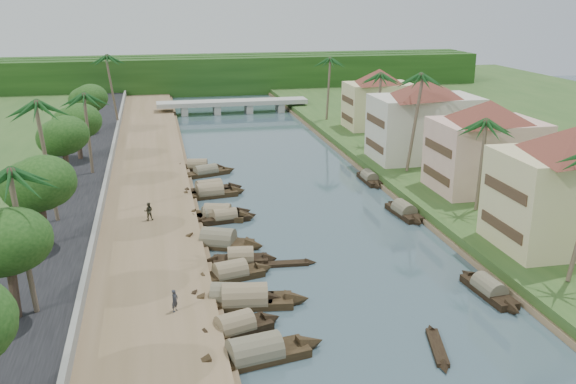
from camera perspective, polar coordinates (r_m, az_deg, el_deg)
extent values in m
plane|color=#394E56|center=(53.59, 4.83, -6.55)|extent=(220.00, 220.00, 0.00)
cube|color=brown|center=(70.16, -12.60, -0.73)|extent=(10.00, 180.00, 0.80)
cube|color=#2B4E1F|center=(77.66, 14.13, 1.07)|extent=(16.00, 180.00, 1.20)
cube|color=black|center=(70.77, -19.50, -0.91)|extent=(8.00, 180.00, 1.40)
cube|color=gray|center=(70.10, -16.07, -0.20)|extent=(0.40, 180.00, 1.10)
cube|color=#15360E|center=(143.68, -6.13, 10.16)|extent=(120.00, 4.00, 8.00)
cube|color=#15360E|center=(148.62, -6.34, 10.39)|extent=(120.00, 4.00, 8.00)
cube|color=#15360E|center=(153.56, -6.53, 10.60)|extent=(120.00, 4.00, 8.00)
cube|color=#A1A297|center=(121.33, -4.95, 7.93)|extent=(28.00, 4.00, 0.80)
cube|color=#A1A297|center=(120.78, -9.20, 7.20)|extent=(1.20, 3.50, 1.80)
cube|color=#A1A297|center=(121.19, -6.35, 7.35)|extent=(1.20, 3.50, 1.80)
cube|color=#A1A297|center=(121.91, -3.52, 7.49)|extent=(1.20, 3.50, 1.80)
cube|color=#A1A297|center=(122.91, -0.73, 7.60)|extent=(1.20, 3.50, 1.80)
cube|color=#CFC08A|center=(58.31, 23.75, -0.56)|extent=(12.00, 8.00, 8.00)
cube|color=#463120|center=(55.70, 18.41, -2.93)|extent=(0.10, 6.40, 0.90)
cube|color=#463120|center=(54.72, 18.72, 0.22)|extent=(0.10, 6.40, 0.90)
cube|color=beige|center=(71.89, 17.15, 3.12)|extent=(11.00, 8.00, 7.50)
pyramid|color=brown|center=(70.92, 17.49, 6.92)|extent=(14.11, 14.11, 2.20)
cube|color=#463120|center=(69.88, 13.02, 1.46)|extent=(0.10, 6.40, 0.90)
cube|color=#463120|center=(69.14, 13.18, 3.85)|extent=(0.10, 6.40, 0.90)
cube|color=beige|center=(83.62, 12.00, 5.60)|extent=(13.00, 8.00, 8.00)
pyramid|color=brown|center=(82.77, 12.22, 9.06)|extent=(15.59, 15.59, 2.20)
cube|color=#463120|center=(81.65, 7.69, 4.11)|extent=(0.10, 6.40, 0.90)
cube|color=#463120|center=(80.99, 7.78, 6.32)|extent=(0.10, 6.40, 0.90)
cube|color=#CFC08A|center=(102.33, 8.02, 7.62)|extent=(10.00, 7.00, 7.00)
pyramid|color=brown|center=(101.67, 8.13, 10.17)|extent=(12.62, 12.62, 2.20)
cube|color=#463120|center=(101.05, 5.27, 6.58)|extent=(0.10, 5.60, 0.90)
cube|color=#463120|center=(100.57, 5.31, 8.15)|extent=(0.10, 5.60, 0.90)
cube|color=black|center=(40.68, -2.95, -14.48)|extent=(7.07, 3.35, 0.70)
cone|color=black|center=(41.86, 2.05, -13.35)|extent=(2.27, 2.23, 2.12)
cone|color=black|center=(39.74, -8.26, -15.36)|extent=(2.27, 2.23, 2.12)
cylinder|color=#6C6551|center=(40.48, -2.95, -14.02)|extent=(5.51, 3.13, 2.20)
cube|color=black|center=(43.60, -4.72, -12.18)|extent=(5.30, 3.26, 0.70)
cone|color=black|center=(44.65, -1.45, -11.24)|extent=(1.89, 1.98, 1.76)
cone|color=black|center=(42.61, -8.17, -12.93)|extent=(1.89, 1.98, 1.76)
cylinder|color=#7F7251|center=(43.41, -4.73, -11.74)|extent=(4.21, 2.96, 1.85)
cube|color=black|center=(47.07, -3.85, -9.80)|extent=(7.10, 3.01, 0.70)
cone|color=black|center=(47.20, 0.86, -9.57)|extent=(2.21, 2.17, 2.15)
cone|color=black|center=(47.17, -8.57, -9.80)|extent=(2.21, 2.17, 2.15)
cylinder|color=#7F7251|center=(46.89, -3.86, -9.39)|extent=(5.50, 2.89, 2.23)
cube|color=black|center=(47.43, -5.06, -9.61)|extent=(6.37, 3.39, 0.70)
cone|color=black|center=(47.09, -0.93, -9.64)|extent=(2.13, 2.13, 1.94)
cone|color=black|center=(47.93, -9.13, -9.36)|extent=(2.13, 2.13, 1.94)
cylinder|color=#6C6551|center=(47.26, -5.08, -9.20)|extent=(5.00, 3.11, 2.02)
cube|color=black|center=(51.23, -5.13, -7.48)|extent=(5.56, 3.01, 0.70)
cone|color=black|center=(52.19, -2.10, -6.84)|extent=(1.88, 1.93, 1.78)
cone|color=black|center=(50.35, -8.29, -7.96)|extent=(1.88, 1.93, 1.78)
cylinder|color=#7F7251|center=(51.07, -5.15, -7.09)|extent=(4.37, 2.78, 1.86)
cube|color=black|center=(53.89, -4.23, -6.16)|extent=(4.66, 2.21, 0.70)
cone|color=black|center=(53.97, -1.57, -5.99)|extent=(1.49, 1.70, 1.70)
cone|color=black|center=(53.87, -6.91, -6.16)|extent=(1.49, 1.70, 1.70)
cylinder|color=#7F7251|center=(53.74, -4.24, -5.79)|extent=(3.61, 2.16, 1.81)
cube|color=black|center=(57.59, -6.20, -4.63)|extent=(6.44, 4.45, 0.70)
cone|color=black|center=(56.65, -2.94, -4.84)|extent=(2.42, 2.51, 2.15)
cone|color=black|center=(58.66, -9.34, -4.27)|extent=(2.42, 2.51, 2.15)
cylinder|color=#6C6551|center=(57.45, -6.21, -4.28)|extent=(5.16, 3.95, 2.26)
cube|color=black|center=(63.58, -5.63, -2.47)|extent=(4.99, 2.23, 0.70)
cone|color=black|center=(64.25, -3.32, -2.12)|extent=(1.57, 1.56, 1.52)
cone|color=black|center=(62.97, -7.98, -2.68)|extent=(1.57, 1.56, 1.52)
cylinder|color=#7F7251|center=(63.46, -5.64, -2.14)|extent=(3.88, 2.12, 1.58)
cube|color=black|center=(64.32, -6.28, -2.25)|extent=(5.78, 3.50, 0.70)
cone|color=black|center=(63.80, -3.62, -2.27)|extent=(2.05, 2.20, 1.99)
cone|color=black|center=(64.93, -8.89, -2.10)|extent=(2.05, 2.20, 1.99)
cylinder|color=#7F7251|center=(64.20, -6.29, -1.93)|extent=(4.57, 3.21, 2.10)
cube|color=black|center=(64.53, -6.40, -2.19)|extent=(5.77, 2.87, 0.70)
cone|color=black|center=(65.49, -3.86, -1.75)|extent=(1.88, 1.81, 1.66)
cone|color=black|center=(63.66, -9.02, -2.50)|extent=(1.88, 1.81, 1.66)
cylinder|color=#6C6551|center=(64.41, -6.41, -1.87)|extent=(4.51, 2.64, 1.71)
cube|color=black|center=(71.43, -6.96, -0.28)|extent=(6.25, 2.86, 0.70)
cone|color=black|center=(72.21, -4.39, 0.07)|extent=(1.99, 2.02, 1.97)
cone|color=black|center=(70.75, -9.59, -0.50)|extent=(1.99, 2.02, 1.97)
cylinder|color=#7F7251|center=(71.32, -6.97, 0.02)|extent=(4.85, 2.72, 2.05)
cube|color=black|center=(72.67, -7.01, 0.03)|extent=(6.14, 3.24, 0.70)
cone|color=black|center=(73.64, -4.61, 0.40)|extent=(2.05, 2.13, 1.99)
cone|color=black|center=(71.79, -9.47, -0.23)|extent=(2.05, 2.13, 1.99)
cylinder|color=#7F7251|center=(72.56, -7.02, 0.32)|extent=(4.81, 3.02, 2.08)
cube|color=black|center=(79.77, -7.31, 1.59)|extent=(6.03, 3.40, 0.70)
cone|color=black|center=(81.03, -5.21, 1.96)|extent=(2.02, 1.91, 1.65)
cone|color=black|center=(78.59, -9.47, 1.31)|extent=(2.02, 1.91, 1.65)
cylinder|color=#6C6551|center=(79.67, -7.32, 1.85)|extent=(4.75, 3.02, 1.68)
cube|color=black|center=(82.62, -8.04, 2.11)|extent=(5.41, 2.60, 0.70)
cone|color=black|center=(82.31, -6.05, 2.18)|extent=(1.75, 1.77, 1.68)
cone|color=black|center=(82.98, -10.02, 2.13)|extent=(1.75, 1.77, 1.68)
cylinder|color=#7F7251|center=(82.52, -8.05, 2.36)|extent=(4.22, 2.45, 1.76)
cube|color=black|center=(50.75, 17.40, -8.51)|extent=(2.03, 5.70, 0.70)
cone|color=black|center=(53.05, 15.57, -7.09)|extent=(1.55, 1.69, 1.61)
cone|color=black|center=(48.47, 19.44, -9.88)|extent=(1.55, 1.69, 1.61)
cylinder|color=#6C6551|center=(50.59, 17.44, -8.12)|extent=(1.99, 4.39, 1.65)
cube|color=black|center=(66.10, 10.27, -1.89)|extent=(2.25, 5.54, 0.70)
cone|color=black|center=(68.59, 9.12, -1.05)|extent=(1.69, 1.70, 1.71)
cone|color=black|center=(63.60, 11.52, -2.66)|extent=(1.69, 1.70, 1.71)
cylinder|color=#6C6551|center=(65.98, 10.28, -1.58)|extent=(2.19, 4.28, 1.78)
cube|color=black|center=(77.19, 7.25, 1.05)|extent=(1.55, 5.28, 0.70)
cone|color=black|center=(79.83, 6.56, 1.68)|extent=(1.37, 1.50, 1.53)
cone|color=black|center=(74.53, 7.99, 0.50)|extent=(1.37, 1.50, 1.53)
cylinder|color=#6C6551|center=(77.09, 7.26, 1.33)|extent=(1.60, 4.04, 1.57)
cube|color=black|center=(42.87, 13.12, -13.32)|extent=(1.83, 4.39, 0.35)
cone|color=black|center=(44.94, 12.56, -11.75)|extent=(1.03, 1.24, 0.79)
cone|color=black|center=(40.83, 13.75, -15.05)|extent=(1.03, 1.24, 0.79)
cube|color=black|center=(53.46, -0.33, -6.43)|extent=(4.05, 1.16, 0.35)
cone|color=black|center=(53.78, 2.06, -6.29)|extent=(1.06, 0.96, 0.89)
cone|color=black|center=(53.24, -2.74, -6.55)|extent=(1.06, 0.96, 0.89)
cube|color=black|center=(66.40, -6.55, -1.72)|extent=(3.49, 1.25, 0.35)
cone|color=black|center=(66.88, -4.96, -1.53)|extent=(0.96, 0.82, 0.68)
cone|color=black|center=(65.97, -8.16, -1.92)|extent=(0.96, 0.82, 0.68)
cylinder|color=brown|center=(64.47, 16.73, 2.24)|extent=(0.63, 0.36, 8.95)
sphere|color=#18491B|center=(63.55, 17.07, 5.98)|extent=(3.20, 3.20, 3.20)
cylinder|color=brown|center=(76.85, 10.94, 6.02)|extent=(1.73, 0.36, 11.54)
sphere|color=#18491B|center=(75.99, 11.18, 10.13)|extent=(3.20, 3.20, 3.20)
cylinder|color=brown|center=(90.67, 7.98, 7.30)|extent=(0.74, 0.36, 9.87)
sphere|color=#18491B|center=(89.99, 8.10, 10.27)|extent=(3.20, 3.20, 3.20)
cylinder|color=brown|center=(44.44, -22.25, -4.19)|extent=(0.96, 0.36, 9.82)
sphere|color=#18491B|center=(43.05, -22.96, 1.67)|extent=(3.20, 3.20, 3.20)
cylinder|color=brown|center=(61.80, -20.44, 2.51)|extent=(1.19, 0.36, 11.17)
sphere|color=#18491B|center=(60.75, -20.97, 7.40)|extent=(3.20, 3.20, 3.20)
cylinder|color=brown|center=(77.64, -17.29, 4.95)|extent=(0.56, 0.36, 9.31)
sphere|color=#18491B|center=(76.87, -17.59, 8.20)|extent=(3.20, 3.20, 3.20)
cylinder|color=brown|center=(108.00, 3.55, 9.13)|extent=(0.83, 0.36, 10.24)
sphere|color=#18491B|center=(107.42, 3.60, 11.72)|extent=(3.20, 3.20, 3.20)
cylinder|color=brown|center=(107.12, -15.20, 8.77)|extent=(1.49, 0.36, 10.85)
sphere|color=#18491B|center=(106.53, -15.42, 11.55)|extent=(3.20, 3.20, 3.20)
cylinder|color=#4D392C|center=(45.38, -23.16, -8.19)|extent=(0.60, 0.60, 3.60)
ellipsoid|color=#15360E|center=(44.09, -23.68, -4.14)|extent=(4.98, 4.98, 4.09)
cylinder|color=#4D392C|center=(57.05, -20.87, -2.72)|extent=(0.60, 0.60, 3.66)
ellipsoid|color=#15360E|center=(56.02, -21.25, 0.65)|extent=(5.31, 5.31, 4.37)
cylinder|color=#4D392C|center=(72.72, -19.05, 1.78)|extent=(0.60, 0.60, 3.97)
ellipsoid|color=#15360E|center=(71.87, -19.34, 4.70)|extent=(4.79, 4.79, 3.94)
cylinder|color=#4D392C|center=(85.60, -18.04, 3.86)|extent=(0.60, 0.60, 3.21)
ellipsoid|color=#15360E|center=(84.98, -18.24, 5.88)|extent=(5.38, 5.38, 4.42)
cylinder|color=#4D392C|center=(102.21, -17.15, 6.07)|extent=(0.60, 0.60, 3.39)
ellipsoid|color=#15360E|center=(101.67, -17.31, 7.86)|extent=(5.03, 5.03, 4.13)
cylinder|color=#4D392C|center=(86.65, 14.81, 4.33)|extent=(0.60, 0.60, 3.72)
ellipsoid|color=#15360E|center=(85.96, 14.99, 6.64)|extent=(4.89, 4.89, 4.02)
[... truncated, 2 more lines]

